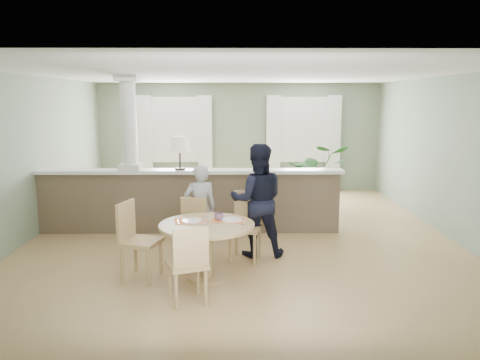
{
  "coord_description": "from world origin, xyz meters",
  "views": [
    {
      "loc": [
        -0.11,
        -7.76,
        2.31
      ],
      "look_at": [
        -0.03,
        -1.0,
        1.13
      ],
      "focal_mm": 35.0,
      "sensor_mm": 36.0,
      "label": 1
    }
  ],
  "objects_px": {
    "chair_near": "(188,261)",
    "dining_table": "(207,235)",
    "sofa": "(243,192)",
    "houseplant": "(316,178)",
    "man_person": "(257,200)",
    "child_person": "(200,209)",
    "chair_side": "(135,236)",
    "chair_far_man": "(246,222)",
    "chair_far_boy": "(192,226)"
  },
  "relations": [
    {
      "from": "chair_near",
      "to": "dining_table",
      "type": "bearing_deg",
      "value": -122.42
    },
    {
      "from": "sofa",
      "to": "chair_near",
      "type": "relative_size",
      "value": 2.93
    },
    {
      "from": "houseplant",
      "to": "man_person",
      "type": "bearing_deg",
      "value": -116.53
    },
    {
      "from": "houseplant",
      "to": "dining_table",
      "type": "relative_size",
      "value": 1.16
    },
    {
      "from": "sofa",
      "to": "child_person",
      "type": "height_order",
      "value": "child_person"
    },
    {
      "from": "chair_near",
      "to": "chair_side",
      "type": "distance_m",
      "value": 1.12
    },
    {
      "from": "dining_table",
      "to": "houseplant",
      "type": "bearing_deg",
      "value": 60.78
    },
    {
      "from": "chair_far_man",
      "to": "chair_near",
      "type": "distance_m",
      "value": 1.71
    },
    {
      "from": "chair_side",
      "to": "dining_table",
      "type": "bearing_deg",
      "value": -77.5
    },
    {
      "from": "sofa",
      "to": "chair_far_boy",
      "type": "distance_m",
      "value": 3.11
    },
    {
      "from": "child_person",
      "to": "chair_far_man",
      "type": "bearing_deg",
      "value": 143.31
    },
    {
      "from": "man_person",
      "to": "houseplant",
      "type": "bearing_deg",
      "value": -117.72
    },
    {
      "from": "chair_near",
      "to": "man_person",
      "type": "bearing_deg",
      "value": -136.58
    },
    {
      "from": "sofa",
      "to": "child_person",
      "type": "relative_size",
      "value": 2.01
    },
    {
      "from": "sofa",
      "to": "dining_table",
      "type": "bearing_deg",
      "value": -115.19
    },
    {
      "from": "chair_far_boy",
      "to": "houseplant",
      "type": "bearing_deg",
      "value": 62.56
    },
    {
      "from": "chair_near",
      "to": "chair_side",
      "type": "height_order",
      "value": "chair_side"
    },
    {
      "from": "houseplant",
      "to": "dining_table",
      "type": "distance_m",
      "value": 4.13
    },
    {
      "from": "chair_far_man",
      "to": "sofa",
      "type": "bearing_deg",
      "value": 104.9
    },
    {
      "from": "chair_far_boy",
      "to": "sofa",
      "type": "bearing_deg",
      "value": 86.52
    },
    {
      "from": "chair_far_man",
      "to": "chair_near",
      "type": "xyz_separation_m",
      "value": [
        -0.69,
        -1.57,
        -0.02
      ]
    },
    {
      "from": "chair_far_boy",
      "to": "chair_far_man",
      "type": "relative_size",
      "value": 0.92
    },
    {
      "from": "dining_table",
      "to": "chair_far_boy",
      "type": "xyz_separation_m",
      "value": [
        -0.27,
        0.75,
        -0.09
      ]
    },
    {
      "from": "chair_far_man",
      "to": "dining_table",
      "type": "bearing_deg",
      "value": -108.15
    },
    {
      "from": "sofa",
      "to": "man_person",
      "type": "xyz_separation_m",
      "value": [
        0.17,
        -2.82,
        0.44
      ]
    },
    {
      "from": "sofa",
      "to": "chair_far_boy",
      "type": "relative_size",
      "value": 3.04
    },
    {
      "from": "chair_side",
      "to": "man_person",
      "type": "relative_size",
      "value": 0.6
    },
    {
      "from": "houseplant",
      "to": "man_person",
      "type": "xyz_separation_m",
      "value": [
        -1.33,
        -2.67,
        0.13
      ]
    },
    {
      "from": "chair_far_man",
      "to": "child_person",
      "type": "distance_m",
      "value": 0.76
    },
    {
      "from": "sofa",
      "to": "man_person",
      "type": "height_order",
      "value": "man_person"
    },
    {
      "from": "chair_side",
      "to": "child_person",
      "type": "height_order",
      "value": "child_person"
    },
    {
      "from": "houseplant",
      "to": "man_person",
      "type": "distance_m",
      "value": 2.99
    },
    {
      "from": "houseplant",
      "to": "child_person",
      "type": "xyz_separation_m",
      "value": [
        -2.19,
        -2.53,
        -0.03
      ]
    },
    {
      "from": "sofa",
      "to": "houseplant",
      "type": "height_order",
      "value": "houseplant"
    },
    {
      "from": "dining_table",
      "to": "child_person",
      "type": "xyz_separation_m",
      "value": [
        -0.17,
        1.08,
        0.09
      ]
    },
    {
      "from": "chair_near",
      "to": "man_person",
      "type": "distance_m",
      "value": 1.93
    },
    {
      "from": "chair_far_boy",
      "to": "dining_table",
      "type": "bearing_deg",
      "value": -59.04
    },
    {
      "from": "chair_far_man",
      "to": "chair_side",
      "type": "distance_m",
      "value": 1.64
    },
    {
      "from": "houseplant",
      "to": "chair_near",
      "type": "bearing_deg",
      "value": -116.55
    },
    {
      "from": "sofa",
      "to": "chair_side",
      "type": "bearing_deg",
      "value": -128.77
    },
    {
      "from": "dining_table",
      "to": "man_person",
      "type": "relative_size",
      "value": 0.73
    },
    {
      "from": "houseplant",
      "to": "child_person",
      "type": "height_order",
      "value": "houseplant"
    },
    {
      "from": "dining_table",
      "to": "chair_side",
      "type": "distance_m",
      "value": 0.94
    },
    {
      "from": "sofa",
      "to": "child_person",
      "type": "bearing_deg",
      "value": -121.76
    },
    {
      "from": "sofa",
      "to": "houseplant",
      "type": "bearing_deg",
      "value": -22.91
    },
    {
      "from": "man_person",
      "to": "chair_far_boy",
      "type": "bearing_deg",
      "value": 10.25
    },
    {
      "from": "dining_table",
      "to": "chair_near",
      "type": "height_order",
      "value": "chair_near"
    },
    {
      "from": "chair_far_boy",
      "to": "chair_far_man",
      "type": "height_order",
      "value": "chair_far_man"
    },
    {
      "from": "dining_table",
      "to": "chair_far_boy",
      "type": "height_order",
      "value": "chair_far_boy"
    },
    {
      "from": "houseplant",
      "to": "dining_table",
      "type": "height_order",
      "value": "houseplant"
    }
  ]
}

